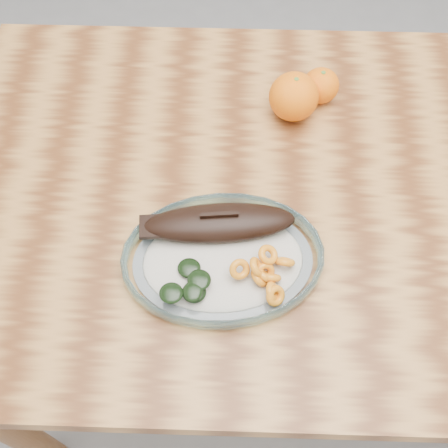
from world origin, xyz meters
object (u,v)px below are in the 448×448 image
Objects in this scene: dining_table at (288,219)px; orange_right at (321,86)px; orange_left at (294,97)px; plated_meal at (223,256)px.

orange_right is at bearing 75.84° from dining_table.
orange_left is (0.00, 0.17, 0.14)m from dining_table.
orange_left is 1.34× the size of orange_right.
dining_table is at bearing -90.18° from orange_left.
dining_table is 0.25m from orange_right.
plated_meal reaches higher than orange_right.
orange_left is (0.12, 0.31, 0.03)m from plated_meal.
orange_right reaches higher than dining_table.
dining_table is 0.22m from orange_left.
plated_meal is at bearing -110.76° from orange_left.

